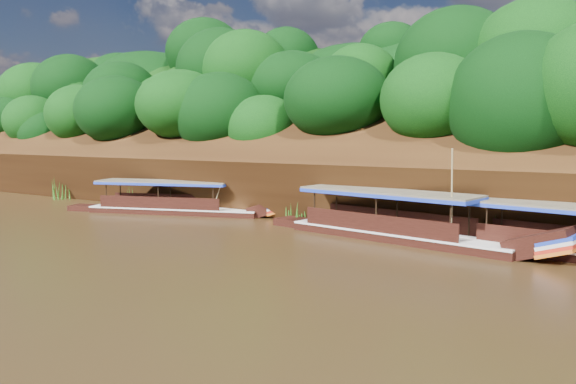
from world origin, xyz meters
TOP-DOWN VIEW (x-y plane):
  - ground at (0.00, 0.00)m, footprint 160.00×160.00m
  - riverbank at (-0.01, 22.73)m, footprint 120.00×30.06m
  - boat_1 at (2.83, 7.09)m, footprint 14.89×4.37m
  - boat_2 at (-14.00, 8.37)m, footprint 14.24×6.31m
  - reeds at (-3.60, 9.58)m, footprint 49.65×2.48m

SIDE VIEW (x-z plane):
  - ground at x=0.00m, z-range 0.00..0.00m
  - boat_2 at x=-14.00m, z-range -2.07..3.09m
  - boat_1 at x=2.83m, z-range -2.09..3.24m
  - reeds at x=-3.60m, z-range -0.10..1.80m
  - riverbank at x=-0.01m, z-range -7.81..11.59m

